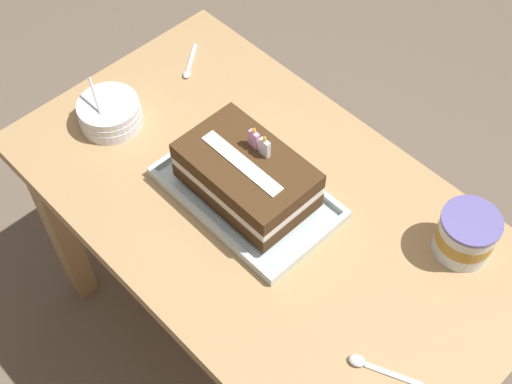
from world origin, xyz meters
TOP-DOWN VIEW (x-y plane):
  - ground_plane at (0.00, 0.00)m, footprint 8.00×8.00m
  - dining_table at (0.00, 0.00)m, footprint 1.13×0.65m
  - foil_tray at (-0.04, -0.01)m, footprint 0.38×0.23m
  - birthday_cake at (-0.04, -0.01)m, footprint 0.27×0.17m
  - bowl_stack at (-0.41, -0.09)m, footprint 0.14×0.14m
  - ice_cream_tub at (0.35, 0.21)m, footprint 0.12×0.12m
  - serving_spoon_near_tray at (0.38, -0.12)m, footprint 0.13×0.07m
  - serving_spoon_by_bowls at (-0.42, 0.15)m, footprint 0.09×0.11m

SIDE VIEW (x-z plane):
  - ground_plane at x=0.00m, z-range 0.00..0.00m
  - dining_table at x=0.00m, z-range 0.24..0.93m
  - serving_spoon_by_bowls at x=-0.42m, z-range 0.69..0.70m
  - serving_spoon_near_tray at x=0.38m, z-range 0.69..0.70m
  - foil_tray at x=-0.04m, z-range 0.68..0.71m
  - bowl_stack at x=-0.41m, z-range 0.66..0.78m
  - ice_cream_tub at x=0.35m, z-range 0.69..0.79m
  - birthday_cake at x=-0.04m, z-range 0.69..0.84m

